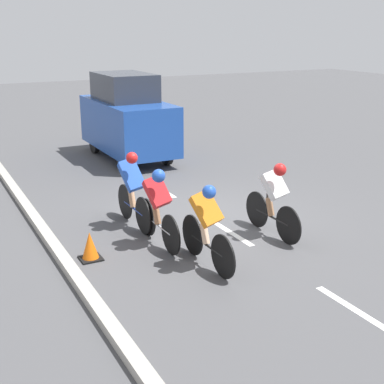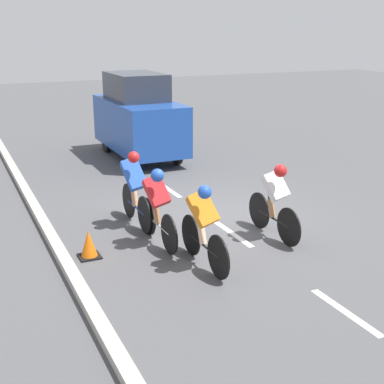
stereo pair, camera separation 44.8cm
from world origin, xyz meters
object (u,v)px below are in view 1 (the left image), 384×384
cyclist_orange (207,223)px  traffic_cone (90,246)px  cyclist_blue (132,187)px  support_car (127,118)px  cyclist_white (274,197)px  cyclist_red (158,205)px

cyclist_orange → traffic_cone: size_ratio=3.53×
cyclist_orange → traffic_cone: 2.05m
cyclist_blue → support_car: size_ratio=0.43×
cyclist_white → cyclist_orange: (1.75, 0.61, -0.00)m
cyclist_white → cyclist_orange: 1.85m
support_car → traffic_cone: support_car is taller
cyclist_white → traffic_cone: (3.33, -0.59, -0.54)m
support_car → traffic_cone: size_ratio=7.91×
cyclist_white → support_car: support_car is taller
cyclist_white → cyclist_blue: cyclist_blue is taller
cyclist_white → cyclist_blue: (2.12, -1.67, 0.04)m
cyclist_orange → support_car: bearing=-102.0°
cyclist_white → support_car: 7.11m
cyclist_blue → traffic_cone: 1.72m
cyclist_red → cyclist_blue: 1.09m
cyclist_orange → traffic_cone: (1.58, -1.20, -0.54)m
cyclist_blue → cyclist_red: bearing=92.4°
cyclist_orange → cyclist_white: bearing=-160.9°
traffic_cone → support_car: bearing=-116.3°
cyclist_blue → traffic_cone: (1.21, 1.08, -0.58)m
cyclist_red → cyclist_orange: bearing=105.2°
cyclist_red → cyclist_blue: bearing=-87.6°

